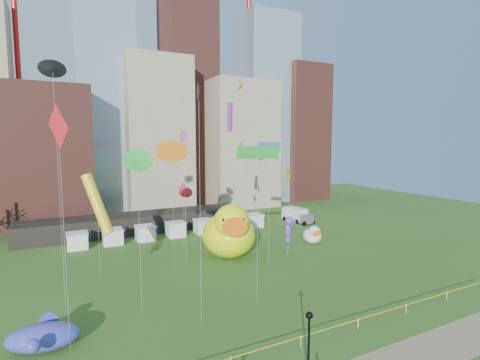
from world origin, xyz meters
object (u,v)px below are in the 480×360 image
seahorse_green (220,226)px  lamppost (309,337)px  big_duck (229,232)px  box_truck (297,215)px  seahorse_purple (289,228)px  small_duck (313,235)px  whale_inflatable (44,335)px

seahorse_green → lamppost: 25.36m
big_duck → box_truck: bearing=50.0°
seahorse_purple → small_duck: bearing=1.3°
small_duck → whale_inflatable: 38.82m
seahorse_green → lamppost: bearing=-107.2°
lamppost → whale_inflatable: bearing=143.1°
seahorse_purple → whale_inflatable: 31.99m
box_truck → whale_inflatable: bearing=-158.8°
big_duck → whale_inflatable: big_duck is taller
whale_inflatable → box_truck: 50.83m
small_duck → seahorse_green: bearing=-160.4°
small_duck → whale_inflatable: (-36.45, -13.36, -0.31)m
seahorse_purple → box_truck: (13.16, 16.13, -2.41)m
big_duck → seahorse_green: (-1.55, -0.36, 1.11)m
seahorse_purple → whale_inflatable: bearing=178.1°
small_duck → lamppost: size_ratio=0.89×
seahorse_green → whale_inflatable: bearing=-154.7°
small_duck → box_truck: 15.03m
whale_inflatable → lamppost: size_ratio=1.43×
seahorse_green → box_truck: size_ratio=0.98×
small_duck → whale_inflatable: small_duck is taller
small_duck → box_truck: size_ratio=0.63×
big_duck → whale_inflatable: (-22.08, -13.24, -2.49)m
seahorse_purple → lamppost: 26.70m
whale_inflatable → big_duck: bearing=41.9°
lamppost → box_truck: lamppost is taller
lamppost → box_truck: 47.43m
big_duck → small_duck: big_duck is taller
big_duck → box_truck: size_ratio=1.62×
small_duck → lamppost: 32.64m
seahorse_purple → seahorse_green: bearing=145.4°
whale_inflatable → box_truck: box_truck is taller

